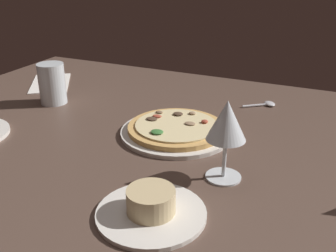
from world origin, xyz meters
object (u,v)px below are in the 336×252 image
object	(u,v)px
wine_glass_far	(227,124)
water_glass	(52,85)
spoon	(266,104)
pizza_main	(176,130)
ramekin_on_saucer	(151,207)
paper_menu	(51,83)

from	to	relation	value
wine_glass_far	water_glass	xyz separation A→B (cm)	(57.60, -19.93, -6.17)
water_glass	spoon	world-z (taller)	water_glass
pizza_main	water_glass	size ratio (longest dim) A/B	2.32
wine_glass_far	spoon	xyz separation A→B (cm)	(0.90, -43.34, -11.05)
ramekin_on_saucer	wine_glass_far	bearing A→B (deg)	-113.54
ramekin_on_saucer	pizza_main	bearing A→B (deg)	-73.78
wine_glass_far	paper_menu	size ratio (longest dim) A/B	0.78
pizza_main	paper_menu	bearing A→B (deg)	-19.53
ramekin_on_saucer	spoon	distance (cm)	60.48
ramekin_on_saucer	wine_glass_far	size ratio (longest dim) A/B	1.16
ramekin_on_saucer	water_glass	distance (cm)	62.38
spoon	pizza_main	bearing A→B (deg)	61.30
water_glass	paper_menu	bearing A→B (deg)	-47.13
wine_glass_far	paper_menu	distance (cm)	79.29
spoon	ramekin_on_saucer	bearing A→B (deg)	83.91
wine_glass_far	spoon	distance (cm)	44.74
pizza_main	wine_glass_far	distance (cm)	24.48
water_glass	paper_menu	size ratio (longest dim) A/B	0.56
pizza_main	water_glass	world-z (taller)	water_glass
pizza_main	water_glass	distance (cm)	41.62
paper_menu	pizza_main	bearing A→B (deg)	126.43
wine_glass_far	water_glass	world-z (taller)	wine_glass_far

